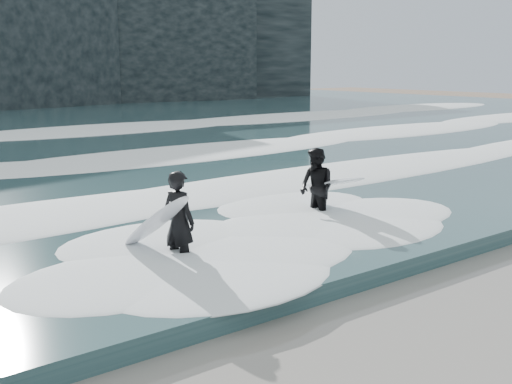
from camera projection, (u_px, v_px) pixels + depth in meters
foam_near at (150, 199)px, 13.75m from camera, size 60.00×3.20×0.20m
foam_mid at (35, 160)px, 19.13m from camera, size 60.00×4.00×0.24m
surfer_left at (174, 221)px, 10.08m from camera, size 0.99×1.72×1.62m
surfer_right at (319, 187)px, 12.91m from camera, size 1.20×2.14×1.61m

